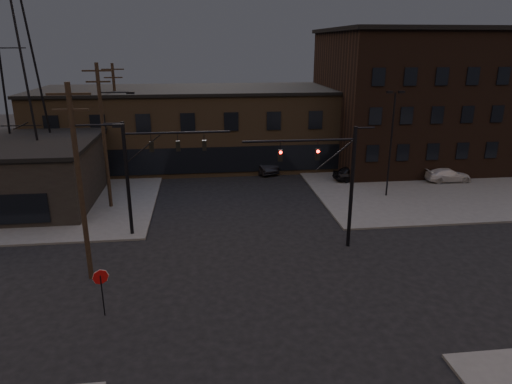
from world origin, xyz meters
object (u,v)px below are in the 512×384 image
at_px(traffic_signal_near, 335,175).
at_px(traffic_signal_far, 146,166).
at_px(stop_sign, 101,282).
at_px(parked_car_lot_a, 354,173).
at_px(car_crossing, 260,163).
at_px(parked_car_lot_b, 448,175).

bearing_deg(traffic_signal_near, traffic_signal_far, 163.83).
distance_m(traffic_signal_far, stop_sign, 10.55).
bearing_deg(parked_car_lot_a, traffic_signal_far, 110.63).
xyz_separation_m(parked_car_lot_a, car_crossing, (-8.70, 4.73, 0.01)).
height_order(parked_car_lot_a, car_crossing, car_crossing).
relative_size(stop_sign, parked_car_lot_a, 0.60).
relative_size(stop_sign, parked_car_lot_b, 0.58).
bearing_deg(traffic_signal_near, parked_car_lot_a, 66.23).
relative_size(traffic_signal_near, parked_car_lot_a, 1.94).
bearing_deg(parked_car_lot_b, traffic_signal_near, 132.17).
xyz_separation_m(parked_car_lot_a, parked_car_lot_b, (8.81, -1.56, -0.08)).
bearing_deg(traffic_signal_near, stop_sign, -154.10).
bearing_deg(parked_car_lot_b, traffic_signal_far, 110.83).
xyz_separation_m(traffic_signal_far, parked_car_lot_b, (27.24, 9.38, -4.24)).
height_order(traffic_signal_near, parked_car_lot_b, traffic_signal_near).
bearing_deg(traffic_signal_far, parked_car_lot_b, 19.00).
xyz_separation_m(traffic_signal_near, parked_car_lot_b, (15.17, 12.88, -4.16)).
bearing_deg(car_crossing, parked_car_lot_a, -49.62).
relative_size(traffic_signal_near, car_crossing, 1.53).
bearing_deg(parked_car_lot_b, stop_sign, 126.00).
distance_m(stop_sign, parked_car_lot_b, 34.50).
xyz_separation_m(traffic_signal_near, stop_sign, (-13.36, -6.49, -3.09)).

